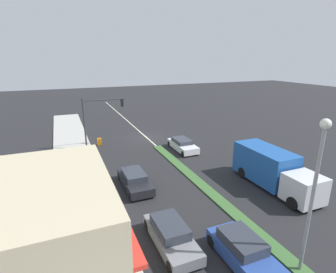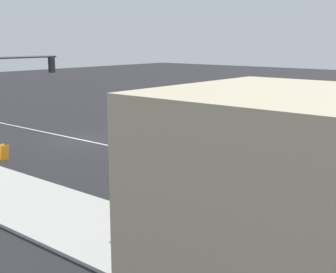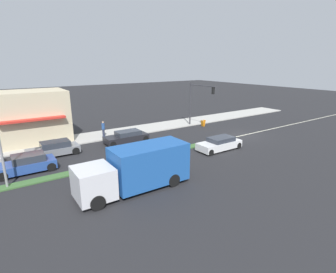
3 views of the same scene
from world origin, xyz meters
name	(u,v)px [view 2 (image 2 of 3)]	position (x,y,z in m)	size (l,w,h in m)	color
lane_marking_center	(80,140)	(0.00, 0.00, 0.00)	(0.16, 60.00, 0.01)	beige
traffic_signal_main	(7,89)	(6.12, 1.95, 3.90)	(4.59, 0.34, 5.60)	#333338
pedestrian	(161,207)	(8.08, 13.87, 1.05)	(0.34, 0.34, 1.76)	#282D42
warning_aframe_sign	(3,152)	(6.00, 0.96, 0.43)	(0.45, 0.53, 0.84)	orange
sedan_dark	(186,188)	(5.00, 12.51, 0.61)	(1.83, 4.53, 1.25)	black
van_white	(176,138)	(-2.20, 6.13, 0.60)	(1.83, 4.50, 1.24)	silver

